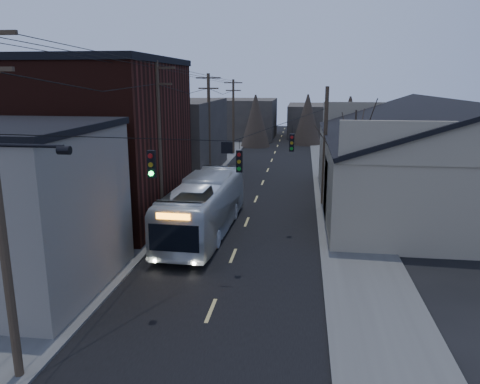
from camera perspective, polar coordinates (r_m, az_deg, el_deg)
The scene contains 13 objects.
road_surface at distance 39.79m, azimuth 2.54°, elevation 0.55°, with size 9.00×110.00×0.02m, color black.
sidewalk_left at distance 40.85m, azimuth -6.58°, elevation 0.88°, with size 4.00×110.00×0.12m, color #474744.
sidewalk_right at distance 39.76m, azimuth 11.91°, elevation 0.33°, with size 4.00×110.00×0.12m, color #474744.
building_clapboard at distance 22.22m, azimuth -26.60°, elevation -2.08°, with size 8.00×8.00×7.00m, color #6E685C.
building_brick at distance 31.85m, azimuth -17.40°, elevation 5.82°, with size 10.00×12.00×10.00m, color black.
building_left_far at distance 46.77m, azimuth -8.49°, elevation 6.70°, with size 9.00×14.00×7.00m, color #332E29.
warehouse at distance 35.53m, azimuth 23.20°, elevation 2.31°, with size 16.16×20.60×7.73m.
building_far_left at distance 74.46m, azimuth 0.36°, elevation 8.94°, with size 10.00×12.00×6.00m, color #332E29.
building_far_right at distance 78.98m, azimuth 10.33°, elevation 8.62°, with size 12.00×14.00×5.00m, color #332E29.
bare_tree at distance 29.29m, azimuth 13.60°, elevation 2.65°, with size 0.40×0.40×7.20m, color black.
utility_lines at distance 33.65m, azimuth -3.60°, elevation 6.70°, with size 11.24×45.28×10.50m.
bus at distance 27.61m, azimuth -4.42°, elevation -1.77°, with size 2.81×12.00×3.34m, color silver.
parked_car at distance 39.30m, azimuth -3.84°, elevation 1.41°, with size 1.50×4.30×1.42m, color #979A9E.
Camera 1 is at (3.39, -8.63, 8.92)m, focal length 35.00 mm.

